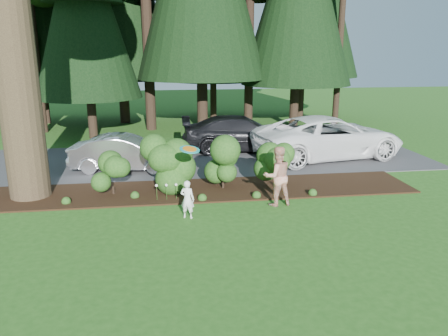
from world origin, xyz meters
The scene contains 11 objects.
ground centered at (0.00, 0.00, 0.00)m, with size 80.00×80.00×0.00m, color #245618.
mulch_bed centered at (0.00, 3.25, 0.03)m, with size 16.00×2.50×0.05m, color black.
driveway centered at (0.00, 7.50, 0.01)m, with size 22.00×6.00×0.03m, color #38383A.
shrub_row centered at (0.77, 3.14, 0.81)m, with size 6.53×1.60×1.61m.
lily_cluster centered at (-0.30, 2.40, 0.50)m, with size 0.69×0.09×0.57m.
car_silver_wagon centered at (-1.79, 6.11, 0.72)m, with size 1.45×4.17×1.37m, color silver.
car_white_suv centered at (6.69, 6.97, 0.93)m, with size 2.99×6.48×1.80m, color white.
car_dark_suv centered at (3.23, 8.90, 0.82)m, with size 2.21×5.43×1.58m, color black.
child centered at (0.26, 0.91, 0.55)m, with size 0.40×0.26×1.10m, color white.
adult centered at (3.00, 1.60, 0.91)m, with size 0.88×0.69×1.81m, color #BC3F19.
frisbee centered at (0.37, 1.15, 1.92)m, with size 0.57×0.56×0.17m.
Camera 1 is at (-0.34, -10.59, 4.61)m, focal length 35.00 mm.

